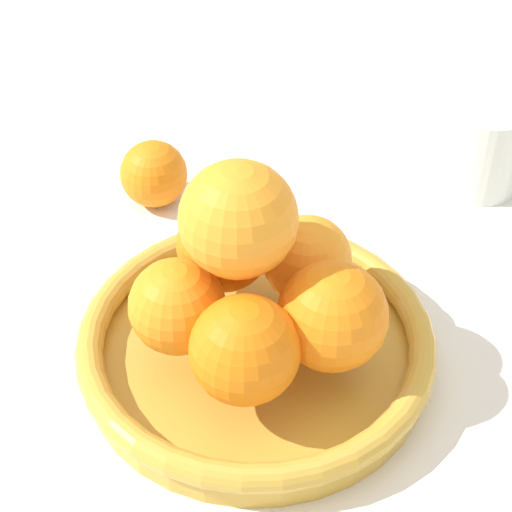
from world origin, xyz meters
TOP-DOWN VIEW (x-y plane):
  - ground_plane at (0.00, 0.00)m, footprint 4.00×4.00m
  - fruit_bowl at (0.00, 0.00)m, footprint 0.28×0.28m
  - orange_pile at (-0.00, -0.00)m, footprint 0.18×0.19m
  - stray_orange at (0.18, 0.15)m, footprint 0.06×0.06m
  - drinking_glass at (0.29, -0.15)m, footprint 0.08×0.08m

SIDE VIEW (x-z plane):
  - ground_plane at x=0.00m, z-range 0.00..0.00m
  - fruit_bowl at x=0.00m, z-range 0.00..0.04m
  - stray_orange at x=0.18m, z-range 0.00..0.06m
  - drinking_glass at x=0.29m, z-range 0.00..0.09m
  - orange_pile at x=0.00m, z-range 0.02..0.16m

